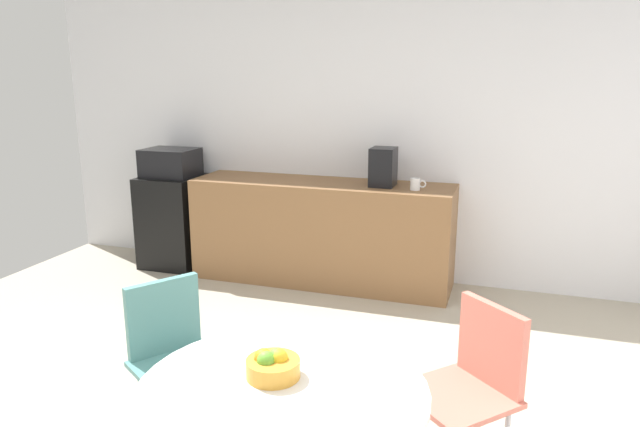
# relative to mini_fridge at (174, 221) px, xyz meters

# --- Properties ---
(wall_back) EXTENTS (6.00, 0.10, 2.60)m
(wall_back) POSITION_rel_mini_fridge_xyz_m (1.71, 0.35, 0.87)
(wall_back) COLOR silver
(wall_back) RESTS_ON ground_plane
(counter_block) EXTENTS (2.28, 0.60, 0.90)m
(counter_block) POSITION_rel_mini_fridge_xyz_m (1.49, 0.00, 0.02)
(counter_block) COLOR brown
(counter_block) RESTS_ON ground_plane
(mini_fridge) EXTENTS (0.54, 0.54, 0.87)m
(mini_fridge) POSITION_rel_mini_fridge_xyz_m (0.00, 0.00, 0.00)
(mini_fridge) COLOR black
(mini_fridge) RESTS_ON ground_plane
(microwave) EXTENTS (0.48, 0.38, 0.26)m
(microwave) POSITION_rel_mini_fridge_xyz_m (0.00, 0.00, 0.56)
(microwave) COLOR black
(microwave) RESTS_ON mini_fridge
(round_table) EXTENTS (1.07, 1.07, 0.72)m
(round_table) POSITION_rel_mini_fridge_xyz_m (2.30, -2.96, 0.15)
(round_table) COLOR silver
(round_table) RESTS_ON ground_plane
(chair_teal) EXTENTS (0.58, 0.58, 0.83)m
(chair_teal) POSITION_rel_mini_fridge_xyz_m (1.51, -2.43, 0.09)
(chair_teal) COLOR silver
(chair_teal) RESTS_ON ground_plane
(chair_coral) EXTENTS (0.59, 0.59, 0.83)m
(chair_coral) POSITION_rel_mini_fridge_xyz_m (2.95, -2.26, 0.09)
(chair_coral) COLOR silver
(chair_coral) RESTS_ON ground_plane
(fruit_bowl) EXTENTS (0.20, 0.20, 0.11)m
(fruit_bowl) POSITION_rel_mini_fridge_xyz_m (2.24, -2.90, 0.34)
(fruit_bowl) COLOR gold
(fruit_bowl) RESTS_ON round_table
(mug_white) EXTENTS (0.13, 0.08, 0.09)m
(mug_white) POSITION_rel_mini_fridge_xyz_m (2.32, -0.09, 0.51)
(mug_white) COLOR white
(mug_white) RESTS_ON counter_block
(coffee_maker) EXTENTS (0.20, 0.24, 0.32)m
(coffee_maker) POSITION_rel_mini_fridge_xyz_m (2.03, 0.00, 0.63)
(coffee_maker) COLOR black
(coffee_maker) RESTS_ON counter_block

